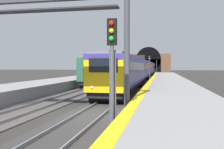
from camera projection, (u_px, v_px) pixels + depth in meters
ground_plane at (92, 116)px, 13.80m from camera, size 320.00×320.00×0.00m
platform_right at (179, 109)px, 12.87m from camera, size 112.00×4.82×1.03m
platform_right_edge_strip at (138, 98)px, 13.27m from camera, size 112.00×0.50×0.01m
track_main_line at (92, 115)px, 13.80m from camera, size 160.00×3.15×0.21m
track_adjacent_line at (22, 112)px, 14.63m from camera, size 160.00×3.12×0.21m
train_main_approaching at (143, 69)px, 53.16m from camera, size 75.02×3.02×4.71m
train_adjacent_platform at (126, 68)px, 58.46m from camera, size 61.93×3.13×4.83m
railway_signal_near at (112, 64)px, 9.90m from camera, size 0.39×0.38×4.65m
railway_signal_mid at (149, 67)px, 41.15m from camera, size 0.39×0.38×4.49m
railway_signal_far at (157, 65)px, 103.37m from camera, size 0.39×0.38×5.29m
overhead_signal_gantry at (47, 24)px, 13.09m from camera, size 0.70×8.74×6.51m
tunnel_portal at (149, 63)px, 116.95m from camera, size 2.11×20.51×11.70m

